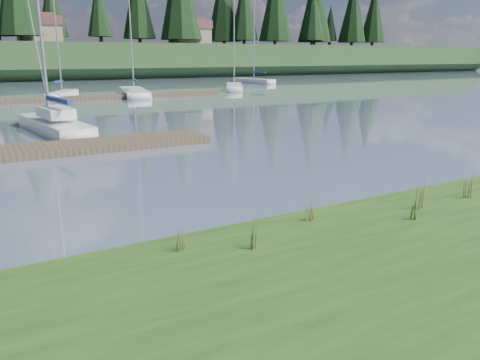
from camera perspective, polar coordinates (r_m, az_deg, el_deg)
ground at (r=39.15m, az=-23.67°, el=8.69°), size 200.00×200.00×0.00m
sailboat_main at (r=23.76m, az=-22.11°, el=6.59°), size 2.55×7.90×11.29m
dock_far at (r=39.40m, az=-20.78°, el=9.22°), size 26.00×2.20×0.30m
sailboat_bg_2 at (r=42.33m, az=-20.63°, el=9.82°), size 3.68×5.84×9.16m
sailboat_bg_3 at (r=43.64m, az=-12.89°, el=10.50°), size 3.72×9.72×13.83m
sailboat_bg_4 at (r=49.71m, az=-0.71°, el=11.37°), size 5.09×7.64×11.59m
sailboat_bg_5 at (r=61.37m, az=1.30°, el=12.04°), size 2.72×7.56×10.67m
weed_0 at (r=7.72m, az=1.97°, el=-6.44°), size 0.17×0.14×0.64m
weed_1 at (r=9.10m, az=8.56°, el=-3.59°), size 0.17×0.14×0.51m
weed_2 at (r=10.34m, az=21.26°, el=-1.67°), size 0.17×0.14×0.73m
weed_3 at (r=7.72m, az=-7.33°, el=-7.16°), size 0.17×0.14×0.45m
weed_4 at (r=9.65m, az=20.31°, el=-3.25°), size 0.17×0.14×0.52m
weed_5 at (r=11.57m, az=25.99°, el=-0.72°), size 0.17×0.14×0.61m
mud_lip at (r=8.94m, az=0.32°, el=-7.12°), size 60.00×0.50×0.14m
conifer_5 at (r=81.41m, az=-16.84°, el=19.56°), size 3.96×3.96×10.35m
conifer_7 at (r=92.58m, az=0.50°, el=20.38°), size 5.28×5.28×13.20m
conifer_8 at (r=96.46m, az=8.89°, el=19.59°), size 4.62×4.62×11.77m
conifer_9 at (r=107.23m, az=13.67°, el=19.60°), size 5.94×5.94×14.62m
house_1 at (r=80.52m, az=-23.32°, el=16.56°), size 6.30×5.30×4.65m
house_2 at (r=85.03m, az=-6.15°, el=17.49°), size 6.30×5.30×4.65m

